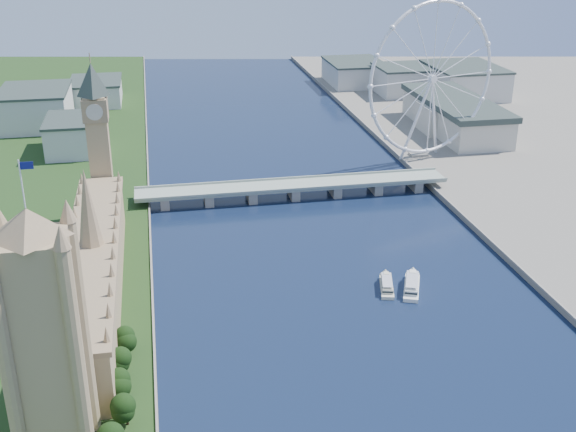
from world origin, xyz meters
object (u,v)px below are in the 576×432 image
object	(u,v)px
victoria_tower	(44,330)
tour_boat_near	(387,289)
london_eye	(432,79)
tour_boat_far	(411,290)

from	to	relation	value
victoria_tower	tour_boat_near	size ratio (longest dim) A/B	4.07
victoria_tower	london_eye	size ratio (longest dim) A/B	0.90
victoria_tower	tour_boat_far	bearing A→B (deg)	30.02
london_eye	tour_boat_far	world-z (taller)	london_eye
victoria_tower	tour_boat_near	bearing A→B (deg)	32.88
tour_boat_near	tour_boat_far	world-z (taller)	tour_boat_far
london_eye	tour_boat_near	distance (m)	231.18
tour_boat_near	tour_boat_far	distance (m)	13.15
victoria_tower	tour_boat_far	distance (m)	203.78
london_eye	tour_boat_far	xyz separation A→B (m)	(-84.95, -201.84, -67.52)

